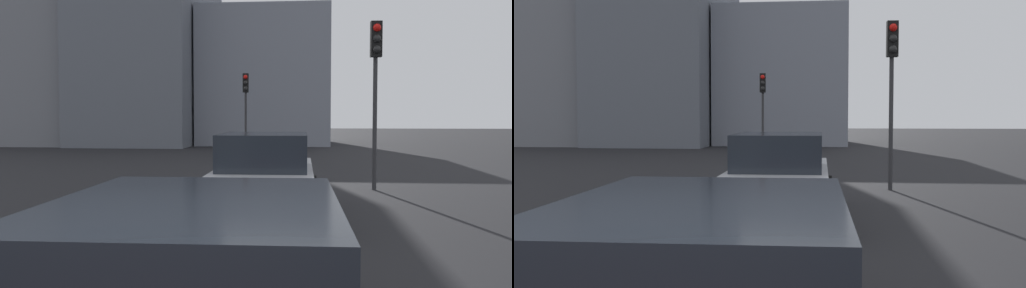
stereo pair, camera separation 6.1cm
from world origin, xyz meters
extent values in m
cube|color=silver|center=(8.09, 0.04, 0.60)|extent=(4.73, 1.78, 0.69)
cube|color=#1E232B|center=(7.86, 0.04, 1.27)|extent=(2.13, 1.56, 0.64)
cylinder|color=black|center=(9.56, -0.83, 0.32)|extent=(0.64, 0.22, 0.64)
cylinder|color=black|center=(9.55, 0.93, 0.32)|extent=(0.64, 0.22, 0.64)
cylinder|color=black|center=(6.63, -0.85, 0.32)|extent=(0.64, 0.22, 0.64)
cylinder|color=black|center=(6.62, 0.91, 0.32)|extent=(0.64, 0.22, 0.64)
cube|color=red|center=(5.72, -0.60, 0.73)|extent=(0.03, 0.20, 0.11)
cube|color=red|center=(5.71, 0.66, 0.73)|extent=(0.03, 0.20, 0.11)
cube|color=#1E232B|center=(0.98, -0.10, 1.16)|extent=(2.17, 1.62, 0.57)
cylinder|color=#2D2D30|center=(12.13, -2.47, 1.70)|extent=(0.11, 0.11, 3.40)
cube|color=black|center=(12.07, -2.48, 3.85)|extent=(0.22, 0.29, 0.90)
sphere|color=red|center=(11.96, -2.48, 4.12)|extent=(0.20, 0.20, 0.20)
sphere|color=black|center=(11.96, -2.48, 3.85)|extent=(0.20, 0.20, 0.20)
sphere|color=black|center=(11.96, -2.48, 3.58)|extent=(0.20, 0.20, 0.20)
cylinder|color=#2D2D30|center=(23.77, 2.15, 1.51)|extent=(0.11, 0.11, 3.01)
cube|color=black|center=(23.71, 2.14, 3.46)|extent=(0.22, 0.29, 0.90)
sphere|color=red|center=(23.60, 2.13, 3.73)|extent=(0.20, 0.20, 0.20)
sphere|color=black|center=(23.60, 2.13, 3.46)|extent=(0.20, 0.20, 0.20)
sphere|color=black|center=(23.60, 2.13, 3.19)|extent=(0.20, 0.20, 0.20)
cube|color=gray|center=(35.43, 2.00, 4.41)|extent=(8.39, 8.42, 8.82)
cube|color=slate|center=(36.07, 10.00, 8.54)|extent=(14.84, 7.31, 17.07)
cube|color=slate|center=(35.58, 16.00, 6.60)|extent=(12.51, 9.68, 13.20)
camera|label=1|loc=(-2.03, -0.72, 1.91)|focal=38.21mm
camera|label=2|loc=(-2.02, -0.78, 1.91)|focal=38.21mm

